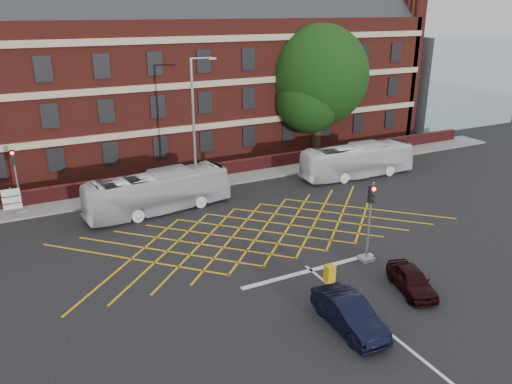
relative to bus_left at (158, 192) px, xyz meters
name	(u,v)px	position (x,y,z in m)	size (l,w,h in m)	color
ground	(278,244)	(4.61, -7.96, -1.36)	(120.00, 120.00, 0.00)	black
victorian_building	(161,67)	(4.86, 14.03, 6.48)	(51.00, 12.17, 20.40)	maroon
boundary_wall	(197,173)	(4.61, 5.04, -0.81)	(56.00, 0.50, 1.10)	#4F1516
far_pavement	(202,182)	(4.61, 4.04, -1.30)	(60.00, 3.00, 0.12)	slate
glass_block	(441,78)	(38.61, 13.04, 3.64)	(14.00, 10.00, 10.00)	#99B2BF
box_junction_hatching	(262,231)	(4.61, -5.96, -1.35)	(11.50, 0.12, 0.02)	#CC990C
stop_line	(311,270)	(4.61, -11.46, -1.35)	(8.00, 0.30, 0.02)	silver
centre_line	(398,340)	(4.61, -17.96, -1.35)	(0.15, 14.00, 0.02)	silver
bus_left	(158,192)	(0.00, 0.00, 0.00)	(2.29, 9.77, 2.72)	silver
bus_right	(357,161)	(16.32, -0.08, -0.03)	(2.23, 9.53, 2.65)	silver
car_navy	(349,314)	(3.34, -16.33, -0.68)	(1.44, 4.14, 1.36)	black
car_maroon	(412,280)	(7.82, -15.29, -0.78)	(1.38, 3.42, 1.17)	black
deciduous_tree	(318,82)	(17.66, 7.97, 5.11)	(9.14, 9.14, 11.66)	black
traffic_light_near	(369,230)	(7.89, -11.85, 0.40)	(0.70, 0.70, 4.27)	slate
traffic_light_far	(18,187)	(-8.24, 3.91, 0.40)	(0.70, 0.70, 4.27)	slate
street_lamp	(196,152)	(3.15, 1.16, 2.07)	(2.25, 1.00, 9.76)	slate
direction_signs	(12,200)	(-8.72, 2.68, 0.02)	(1.10, 0.16, 2.20)	gray
utility_cabinet	(330,274)	(4.79, -12.84, -0.91)	(0.43, 0.44, 0.91)	#D69D0C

